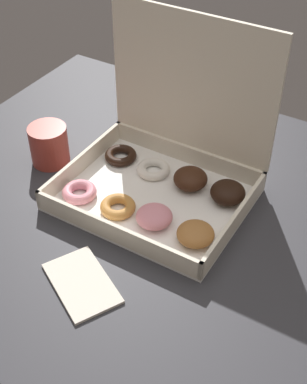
# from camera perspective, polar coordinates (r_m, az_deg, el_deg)

# --- Properties ---
(dining_table) EXTENTS (1.19, 0.94, 0.78)m
(dining_table) POSITION_cam_1_polar(r_m,az_deg,el_deg) (1.17, 1.72, -5.63)
(dining_table) COLOR #2D2D33
(dining_table) RESTS_ON ground_plane
(donut_box) EXTENTS (0.38, 0.31, 0.35)m
(donut_box) POSITION_cam_1_polar(r_m,az_deg,el_deg) (1.11, 1.63, 2.96)
(donut_box) COLOR white
(donut_box) RESTS_ON dining_table
(coffee_mug) EXTENTS (0.09, 0.09, 0.09)m
(coffee_mug) POSITION_cam_1_polar(r_m,az_deg,el_deg) (1.23, -11.09, 5.03)
(coffee_mug) COLOR #A3382D
(coffee_mug) RESTS_ON dining_table
(paper_napkin) EXTENTS (0.18, 0.15, 0.01)m
(paper_napkin) POSITION_cam_1_polar(r_m,az_deg,el_deg) (0.98, -7.65, -9.62)
(paper_napkin) COLOR silver
(paper_napkin) RESTS_ON dining_table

